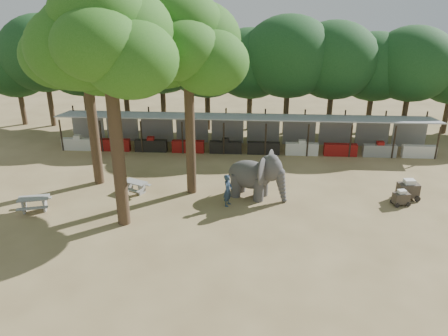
# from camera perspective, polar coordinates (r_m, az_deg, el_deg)

# --- Properties ---
(ground) EXTENTS (100.00, 100.00, 0.00)m
(ground) POSITION_cam_1_polar(r_m,az_deg,el_deg) (20.85, 1.87, -10.37)
(ground) COLOR brown
(ground) RESTS_ON ground
(vendor_stalls) EXTENTS (28.00, 2.99, 2.80)m
(vendor_stalls) POSITION_cam_1_polar(r_m,az_deg,el_deg) (32.98, 2.75, 4.41)
(vendor_stalls) COLOR #92949A
(vendor_stalls) RESTS_ON ground
(yard_tree_left) EXTENTS (7.10, 6.90, 11.02)m
(yard_tree_left) POSITION_cam_1_polar(r_m,az_deg,el_deg) (26.74, -17.95, 14.66)
(yard_tree_left) COLOR #332316
(yard_tree_left) RESTS_ON ground
(yard_tree_center) EXTENTS (7.10, 6.90, 12.04)m
(yard_tree_center) POSITION_cam_1_polar(r_m,az_deg,el_deg) (20.95, -15.28, 15.93)
(yard_tree_center) COLOR #332316
(yard_tree_center) RESTS_ON ground
(yard_tree_back) EXTENTS (7.10, 6.90, 11.36)m
(yard_tree_back) POSITION_cam_1_polar(r_m,az_deg,el_deg) (24.19, -5.06, 15.73)
(yard_tree_back) COLOR #332316
(yard_tree_back) RESTS_ON ground
(backdrop_trees) EXTENTS (46.46, 5.95, 8.33)m
(backdrop_trees) POSITION_cam_1_polar(r_m,az_deg,el_deg) (37.03, 3.05, 13.25)
(backdrop_trees) COLOR #332316
(backdrop_trees) RESTS_ON ground
(elephant) EXTENTS (3.73, 2.82, 2.77)m
(elephant) POSITION_cam_1_polar(r_m,az_deg,el_deg) (25.14, 4.29, -0.92)
(elephant) COLOR #3C3A39
(elephant) RESTS_ON ground
(handler) EXTENTS (0.62, 0.77, 1.85)m
(handler) POSITION_cam_1_polar(r_m,az_deg,el_deg) (24.27, 0.50, -2.92)
(handler) COLOR #26384C
(handler) RESTS_ON ground
(picnic_table_near) EXTENTS (1.93, 1.82, 0.80)m
(picnic_table_near) POSITION_cam_1_polar(r_m,az_deg,el_deg) (25.99, -23.56, -4.12)
(picnic_table_near) COLOR gray
(picnic_table_near) RESTS_ON ground
(picnic_table_far) EXTENTS (1.81, 1.74, 0.71)m
(picnic_table_far) POSITION_cam_1_polar(r_m,az_deg,el_deg) (26.54, -11.50, -2.22)
(picnic_table_far) COLOR gray
(picnic_table_far) RESTS_ON ground
(cart_front) EXTENTS (1.06, 0.83, 0.92)m
(cart_front) POSITION_cam_1_polar(r_m,az_deg,el_deg) (26.44, 22.12, -3.61)
(cart_front) COLOR #332B23
(cart_front) RESTS_ON ground
(cart_back) EXTENTS (1.34, 0.95, 1.23)m
(cart_back) POSITION_cam_1_polar(r_m,az_deg,el_deg) (27.26, 22.90, -2.60)
(cart_back) COLOR #332B23
(cart_back) RESTS_ON ground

